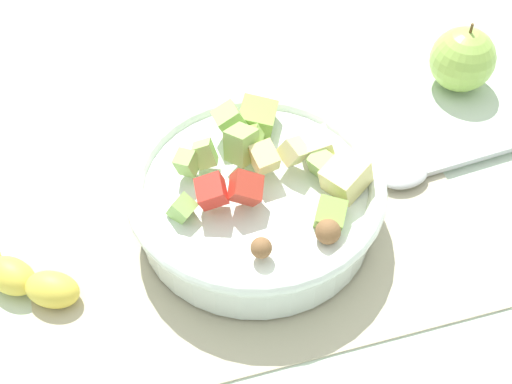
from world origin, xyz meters
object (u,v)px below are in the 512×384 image
object	(u,v)px
whole_apple	(463,59)
banana_whole	(14,273)
serving_spoon	(445,162)
salad_bowl	(257,196)

from	to	relation	value
whole_apple	banana_whole	distance (m)	0.58
serving_spoon	whole_apple	world-z (taller)	whole_apple
salad_bowl	serving_spoon	xyz separation A→B (m)	(0.23, 0.02, -0.03)
serving_spoon	banana_whole	distance (m)	0.48
serving_spoon	banana_whole	size ratio (longest dim) A/B	1.89
whole_apple	banana_whole	world-z (taller)	whole_apple
salad_bowl	banana_whole	bearing A→B (deg)	-178.09
whole_apple	banana_whole	size ratio (longest dim) A/B	0.72
salad_bowl	whole_apple	xyz separation A→B (m)	(0.31, 0.15, -0.00)
salad_bowl	banana_whole	distance (m)	0.25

